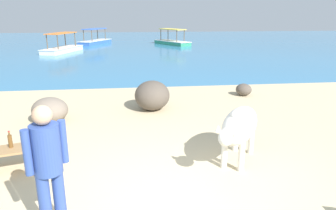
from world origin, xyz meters
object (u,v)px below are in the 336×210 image
at_px(low_bench_table, 9,152).
at_px(boat_green, 172,41).
at_px(boat_white, 62,48).
at_px(person_standing, 48,162).
at_px(bottle, 10,141).
at_px(cow, 239,126).
at_px(boat_blue, 95,41).

relative_size(low_bench_table, boat_green, 0.23).
relative_size(boat_green, boat_white, 0.98).
xyz_separation_m(low_bench_table, boat_white, (-2.50, 17.02, -0.08)).
bearing_deg(person_standing, low_bench_table, -7.44).
relative_size(person_standing, boat_white, 0.42).
relative_size(low_bench_table, bottle, 2.87).
xyz_separation_m(person_standing, boat_green, (4.47, 22.93, -0.70)).
height_order(bottle, person_standing, person_standing).
relative_size(cow, boat_blue, 0.45).
distance_m(low_bench_table, bottle, 0.19).
distance_m(low_bench_table, person_standing, 2.14).
relative_size(bottle, boat_white, 0.08).
bearing_deg(low_bench_table, boat_blue, 76.86).
bearing_deg(person_standing, boat_blue, -35.25).
bearing_deg(cow, boat_white, -126.79).
distance_m(low_bench_table, boat_green, 21.92).
bearing_deg(bottle, low_bench_table, -104.04).
height_order(person_standing, boat_green, person_standing).
height_order(boat_green, boat_blue, same).
distance_m(bottle, boat_green, 21.86).
relative_size(bottle, boat_green, 0.08).
height_order(low_bench_table, boat_white, boat_white).
bearing_deg(boat_green, person_standing, -41.57).
height_order(bottle, boat_white, boat_white).
relative_size(person_standing, boat_blue, 0.43).
distance_m(bottle, boat_blue, 22.51).
relative_size(cow, boat_green, 0.46).
bearing_deg(bottle, cow, -2.86).
bearing_deg(low_bench_table, boat_white, 82.99).
distance_m(low_bench_table, boat_blue, 22.57).
distance_m(person_standing, boat_white, 19.10).
xyz_separation_m(bottle, boat_white, (-2.52, 16.96, -0.26)).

